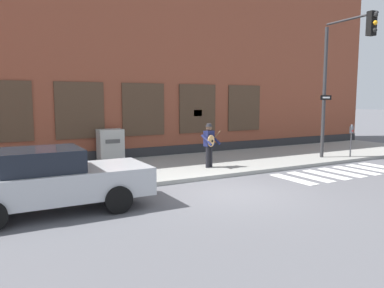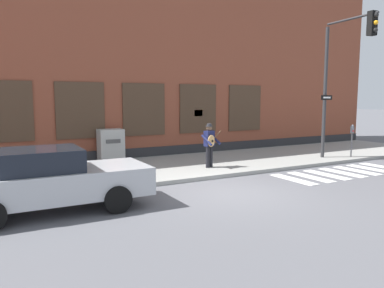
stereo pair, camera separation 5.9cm
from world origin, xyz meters
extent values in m
plane|color=#56565B|center=(0.00, 0.00, 0.00)|extent=(160.00, 160.00, 0.00)
cube|color=gray|center=(0.00, 4.16, 0.07)|extent=(28.00, 4.92, 0.14)
cube|color=brown|center=(0.00, 8.62, 4.51)|extent=(28.00, 4.00, 9.02)
cube|color=#28282B|center=(0.00, 6.60, 0.28)|extent=(28.00, 0.04, 0.55)
cube|color=#473323|center=(-5.43, 6.59, 2.22)|extent=(1.94, 0.06, 2.26)
cube|color=black|center=(-5.43, 6.58, 2.22)|extent=(1.82, 0.03, 2.14)
cube|color=#473323|center=(-2.72, 6.59, 2.22)|extent=(1.94, 0.06, 2.26)
cube|color=black|center=(-2.72, 6.58, 2.22)|extent=(1.82, 0.03, 2.14)
cube|color=#473323|center=(0.00, 6.59, 2.22)|extent=(1.94, 0.06, 2.26)
cube|color=black|center=(0.00, 6.58, 2.22)|extent=(1.82, 0.03, 2.14)
cube|color=#473323|center=(2.72, 6.59, 2.22)|extent=(1.94, 0.06, 2.26)
cube|color=black|center=(2.72, 6.58, 2.22)|extent=(1.82, 0.03, 2.14)
cube|color=#473323|center=(5.43, 6.59, 2.22)|extent=(1.94, 0.06, 2.26)
cube|color=black|center=(5.43, 6.58, 2.22)|extent=(1.82, 0.03, 2.14)
cube|color=yellow|center=(2.72, 6.57, 2.02)|extent=(0.44, 0.02, 0.30)
cube|color=silver|center=(2.84, 0.40, 0.01)|extent=(0.42, 1.90, 0.01)
cube|color=silver|center=(3.64, 0.40, 0.01)|extent=(0.42, 1.90, 0.01)
cube|color=silver|center=(4.44, 0.40, 0.01)|extent=(0.42, 1.90, 0.01)
cube|color=silver|center=(5.23, 0.40, 0.01)|extent=(0.42, 1.90, 0.01)
cube|color=silver|center=(6.03, 0.40, 0.01)|extent=(0.42, 1.90, 0.01)
cube|color=silver|center=(6.83, 0.40, 0.01)|extent=(0.42, 1.90, 0.01)
cube|color=silver|center=(7.62, 0.40, 0.01)|extent=(0.42, 1.90, 0.01)
cube|color=#B7BABF|center=(-4.77, 0.55, 0.67)|extent=(4.61, 1.88, 0.68)
cube|color=black|center=(-5.02, 0.56, 1.27)|extent=(1.85, 1.60, 0.52)
cube|color=silver|center=(-2.50, 1.11, 0.74)|extent=(0.06, 0.24, 0.12)
cube|color=silver|center=(-2.51, -0.03, 0.74)|extent=(0.06, 0.24, 0.12)
cylinder|color=black|center=(-3.42, 1.42, 0.33)|extent=(0.66, 0.25, 0.66)
cylinder|color=black|center=(-3.44, -0.33, 0.33)|extent=(0.66, 0.25, 0.66)
cylinder|color=black|center=(1.24, 3.07, 0.54)|extent=(0.15, 0.15, 0.80)
cylinder|color=black|center=(1.08, 3.00, 0.54)|extent=(0.15, 0.15, 0.80)
cube|color=#191E47|center=(1.16, 3.05, 1.22)|extent=(0.43, 0.31, 0.57)
sphere|color=brown|center=(1.16, 3.05, 1.62)|extent=(0.22, 0.22, 0.22)
cylinder|color=#333338|center=(1.16, 3.05, 1.68)|extent=(0.27, 0.28, 0.02)
cylinder|color=#333338|center=(1.16, 3.05, 1.73)|extent=(0.18, 0.18, 0.09)
cylinder|color=#191E47|center=(1.42, 3.02, 1.18)|extent=(0.22, 0.52, 0.39)
cylinder|color=#191E47|center=(0.95, 2.89, 1.18)|extent=(0.22, 0.52, 0.39)
ellipsoid|color=tan|center=(1.13, 2.85, 1.15)|extent=(0.38, 0.21, 0.44)
cylinder|color=black|center=(1.15, 2.80, 1.15)|extent=(0.09, 0.03, 0.09)
cylinder|color=brown|center=(1.39, 2.90, 1.33)|extent=(0.46, 0.16, 0.34)
cylinder|color=#2D2D30|center=(6.79, 2.73, 2.91)|extent=(0.15, 0.15, 5.55)
cylinder|color=#2D2D30|center=(6.68, 1.49, 5.79)|extent=(0.30, 2.48, 0.09)
cube|color=black|center=(6.60, 0.50, 5.44)|extent=(0.32, 0.26, 0.88)
sphere|color=black|center=(6.58, 0.34, 5.71)|extent=(0.17, 0.17, 0.17)
sphere|color=orange|center=(6.58, 0.34, 5.44)|extent=(0.17, 0.17, 0.17)
sphere|color=black|center=(6.58, 0.34, 5.18)|extent=(0.17, 0.17, 0.17)
cube|color=black|center=(6.78, 2.62, 2.74)|extent=(0.60, 0.08, 0.20)
cube|color=white|center=(6.78, 2.60, 2.74)|extent=(0.40, 0.05, 0.07)
cylinder|color=#47474C|center=(7.95, 2.17, 0.66)|extent=(0.06, 0.06, 1.05)
cube|color=slate|center=(7.95, 2.17, 1.34)|extent=(0.13, 0.10, 0.30)
sphere|color=slate|center=(7.95, 2.17, 1.52)|extent=(0.11, 0.11, 0.11)
cube|color=red|center=(7.95, 2.11, 1.29)|extent=(0.09, 0.01, 0.07)
cube|color=#ADADA8|center=(-1.64, 6.17, 0.80)|extent=(0.99, 0.68, 1.32)
cube|color=#4C4C4C|center=(-1.64, 5.82, 0.99)|extent=(0.60, 0.02, 0.16)
camera|label=1|loc=(-6.10, -8.68, 2.69)|focal=35.00mm
camera|label=2|loc=(-6.05, -8.71, 2.69)|focal=35.00mm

